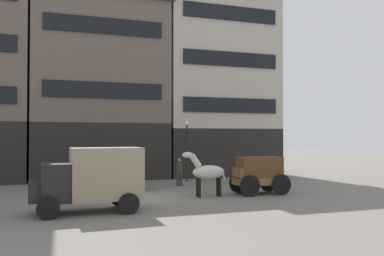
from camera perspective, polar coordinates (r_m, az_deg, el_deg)
The scene contains 10 objects.
ground_plane at distance 20.30m, azimuth -8.11°, elevation -9.91°, with size 120.00×120.00×0.00m, color slate.
building_center_left at distance 30.79m, azimuth -12.96°, elevation 5.58°, with size 9.94×6.42×13.30m.
building_center_right at distance 33.05m, azimuth 3.50°, elevation 6.24°, with size 9.45×6.42×14.61m.
cargo_wagon at distance 21.65m, azimuth 9.51°, elevation -6.30°, with size 2.93×1.55×1.98m.
draft_horse at distance 20.44m, azimuth 2.13°, elevation -6.27°, with size 2.35×0.63×2.30m.
delivery_truck_near at distance 16.82m, azimuth -14.18°, elevation -6.82°, with size 4.42×2.29×2.62m.
sedan_dark at distance 23.09m, azimuth -11.64°, elevation -6.55°, with size 3.85×2.18×1.83m.
pedestrian_officer at distance 24.83m, azimuth -1.82°, elevation -6.03°, with size 0.47×0.47×1.79m.
streetlamp_curbside at distance 27.34m, azimuth -0.74°, elevation -2.04°, with size 0.32×0.32×4.12m.
fire_hydrant_curbside at distance 28.60m, azimuth 8.80°, elevation -6.49°, with size 0.24×0.24×0.83m.
Camera 1 is at (-3.52, -19.75, 3.10)m, focal length 37.32 mm.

